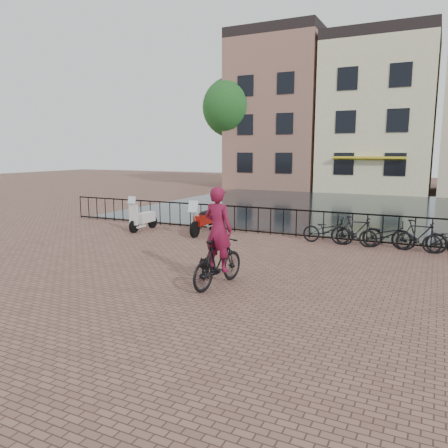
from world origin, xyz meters
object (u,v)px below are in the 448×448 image
at_px(dog, 207,265).
at_px(scooter, 143,212).
at_px(cyclist, 218,243).
at_px(motorcycle, 204,216).

distance_m(dog, scooter, 7.09).
bearing_deg(cyclist, scooter, -32.71).
distance_m(cyclist, motorcycle, 6.52).
distance_m(dog, motorcycle, 5.70).
bearing_deg(scooter, dog, -40.55).
height_order(motorcycle, scooter, scooter).
distance_m(cyclist, dog, 1.14).
xyz_separation_m(dog, motorcycle, (-2.80, 4.96, 0.41)).
xyz_separation_m(cyclist, motorcycle, (-3.41, 5.55, -0.34)).
distance_m(cyclist, scooter, 7.94).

